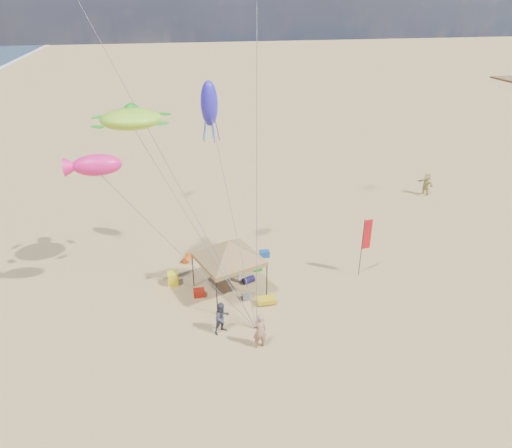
# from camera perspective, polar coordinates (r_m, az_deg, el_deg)

# --- Properties ---
(ground) EXTENTS (280.00, 280.00, 0.00)m
(ground) POSITION_cam_1_polar(r_m,az_deg,el_deg) (20.75, 1.74, -13.64)
(ground) COLOR tan
(ground) RESTS_ON ground
(canopy_tent) EXTENTS (5.17, 5.17, 3.37)m
(canopy_tent) POSITION_cam_1_polar(r_m,az_deg,el_deg) (21.94, -3.48, -2.32)
(canopy_tent) COLOR black
(canopy_tent) RESTS_ON ground
(feather_flag) EXTENTS (0.50, 0.10, 3.30)m
(feather_flag) POSITION_cam_1_polar(r_m,az_deg,el_deg) (24.24, 13.46, -1.73)
(feather_flag) COLOR black
(feather_flag) RESTS_ON ground
(cooler_red) EXTENTS (0.54, 0.38, 0.38)m
(cooler_red) POSITION_cam_1_polar(r_m,az_deg,el_deg) (23.12, -7.08, -8.48)
(cooler_red) COLOR #AD1B0D
(cooler_red) RESTS_ON ground
(cooler_blue) EXTENTS (0.54, 0.38, 0.38)m
(cooler_blue) POSITION_cam_1_polar(r_m,az_deg,el_deg) (26.16, 1.04, -3.73)
(cooler_blue) COLOR #124495
(cooler_blue) RESTS_ON ground
(bag_navy) EXTENTS (0.69, 0.54, 0.36)m
(bag_navy) POSITION_cam_1_polar(r_m,az_deg,el_deg) (23.92, -0.93, -6.95)
(bag_navy) COLOR #120D3A
(bag_navy) RESTS_ON ground
(bag_orange) EXTENTS (0.54, 0.69, 0.36)m
(bag_orange) POSITION_cam_1_polar(r_m,az_deg,el_deg) (26.00, -8.58, -4.29)
(bag_orange) COLOR #E5510C
(bag_orange) RESTS_ON ground
(chair_green) EXTENTS (0.50, 0.50, 0.70)m
(chair_green) POSITION_cam_1_polar(r_m,az_deg,el_deg) (24.93, 0.12, -4.96)
(chair_green) COLOR #198A20
(chair_green) RESTS_ON ground
(chair_yellow) EXTENTS (0.50, 0.50, 0.70)m
(chair_yellow) POSITION_cam_1_polar(r_m,az_deg,el_deg) (24.09, -10.30, -6.70)
(chair_yellow) COLOR yellow
(chair_yellow) RESTS_ON ground
(crate_grey) EXTENTS (0.34, 0.30, 0.28)m
(crate_grey) POSITION_cam_1_polar(r_m,az_deg,el_deg) (22.77, -1.26, -9.02)
(crate_grey) COLOR slate
(crate_grey) RESTS_ON ground
(beach_cart) EXTENTS (0.90, 0.50, 0.24)m
(beach_cart) POSITION_cam_1_polar(r_m,az_deg,el_deg) (22.44, 1.27, -9.44)
(beach_cart) COLOR gold
(beach_cart) RESTS_ON ground
(person_near_a) EXTENTS (0.65, 0.47, 1.67)m
(person_near_a) POSITION_cam_1_polar(r_m,az_deg,el_deg) (19.66, 0.44, -13.12)
(person_near_a) COLOR #AA7861
(person_near_a) RESTS_ON ground
(person_near_b) EXTENTS (0.94, 0.87, 1.55)m
(person_near_b) POSITION_cam_1_polar(r_m,az_deg,el_deg) (20.48, -4.22, -11.55)
(person_near_b) COLOR #363A4A
(person_near_b) RESTS_ON ground
(person_near_c) EXTENTS (1.14, 0.91, 1.55)m
(person_near_c) POSITION_cam_1_polar(r_m,az_deg,el_deg) (23.73, -2.03, -5.57)
(person_near_c) COLOR beige
(person_near_c) RESTS_ON ground
(person_far_c) EXTENTS (0.91, 1.64, 1.69)m
(person_far_c) POSITION_cam_1_polar(r_m,az_deg,el_deg) (36.40, 20.38, 4.70)
(person_far_c) COLOR #D0BC6F
(person_far_c) RESTS_ON ground
(turtle_kite) EXTENTS (3.08, 2.66, 0.90)m
(turtle_kite) POSITION_cam_1_polar(r_m,az_deg,el_deg) (21.62, -15.27, 12.47)
(turtle_kite) COLOR #97E128
(turtle_kite) RESTS_ON ground
(fish_kite) EXTENTS (2.22, 1.40, 0.92)m
(fish_kite) POSITION_cam_1_polar(r_m,az_deg,el_deg) (20.69, -19.13, 6.94)
(fish_kite) COLOR #FF1B7C
(fish_kite) RESTS_ON ground
(squid_kite) EXTENTS (1.10, 1.10, 2.22)m
(squid_kite) POSITION_cam_1_polar(r_m,az_deg,el_deg) (23.36, -5.83, 14.68)
(squid_kite) COLOR #2C22C6
(squid_kite) RESTS_ON ground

